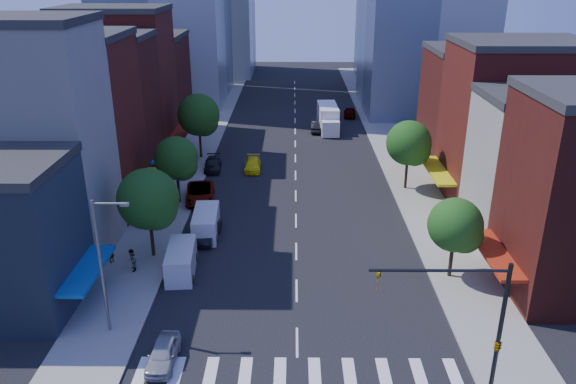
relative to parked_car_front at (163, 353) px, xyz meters
The scene contains 31 objects.
ground 8.16m from the parked_car_front, 14.23° to the left, with size 220.00×220.00×0.00m, color black.
sidewalk_left 42.26m from the parked_car_front, 96.27° to the left, with size 5.00×120.00×0.15m, color gray.
sidewalk_right 46.69m from the parked_car_front, 64.11° to the left, with size 5.00×120.00×0.15m, color gray.
crosswalk 7.98m from the parked_car_front, ahead, with size 19.00×3.00×0.01m, color silver.
bldg_left_1 20.92m from the parked_car_front, 133.13° to the left, with size 12.00×8.00×18.00m, color silver.
bldg_left_2 27.06m from the parked_car_front, 120.24° to the left, with size 12.00×9.00×16.00m, color maroon.
bldg_left_3 34.35m from the parked_car_front, 112.93° to the left, with size 12.00×8.00×15.00m, color #4C1813.
bldg_left_4 42.35m from the parked_car_front, 108.37° to the left, with size 12.00×9.00×17.00m, color maroon.
bldg_left_5 51.06m from the parked_car_front, 104.98° to the left, with size 12.00×10.00×13.00m, color #4C1813.
bldg_right_1 33.94m from the parked_car_front, 30.48° to the left, with size 12.00×8.00×12.00m, color silver.
bldg_right_2 39.46m from the parked_car_front, 41.99° to the left, with size 12.00×10.00×15.00m, color maroon.
bldg_right_3 46.52m from the parked_car_front, 51.26° to the left, with size 12.00×10.00×13.00m, color #4C1813.
traffic_signal 18.34m from the parked_car_front, ahead, with size 7.24×2.24×8.00m.
streetlight 6.76m from the parked_car_front, 142.57° to the left, with size 2.25×0.25×9.00m.
tree_left_near 14.02m from the parked_car_front, 104.99° to the left, with size 4.80×4.80×7.30m.
tree_left_mid 24.48m from the parked_car_front, 98.23° to the left, with size 4.20×4.20×6.65m.
tree_left_far 38.35m from the parked_car_front, 95.21° to the left, with size 5.00×5.00×7.75m.
tree_right_near 22.20m from the parked_car_front, 26.93° to the left, with size 4.00×4.00×6.20m.
tree_right_far 34.34m from the parked_car_front, 55.02° to the left, with size 4.60×4.60×7.20m.
parked_car_front is the anchor object (origin of this frame).
parked_car_second 16.10m from the parked_car_front, 88.63° to the left, with size 1.46×4.18×1.38m, color black.
parked_car_third 24.63m from the parked_car_front, 93.76° to the left, with size 2.72×5.90×1.64m, color #999999.
parked_car_rear 33.85m from the parked_car_front, 92.73° to the left, with size 1.86×4.57×1.33m, color black.
cargo_van_near 10.39m from the parked_car_front, 94.76° to the left, with size 2.37×5.10×2.11m.
cargo_van_far 16.96m from the parked_car_front, 89.77° to the left, with size 2.35×5.23×2.18m.
taxi 33.95m from the parked_car_front, 84.95° to the left, with size 1.79×4.41×1.28m, color #FFF10D.
traffic_car_oncoming 51.25m from the parked_car_front, 77.64° to the left, with size 1.58×4.53×1.49m, color black.
traffic_car_far 60.67m from the parked_car_front, 74.33° to the left, with size 1.76×4.38×1.49m, color #999999.
box_truck 52.36m from the parked_car_front, 76.13° to the left, with size 2.91×8.66×3.45m.
pedestrian_near 13.54m from the parked_car_front, 119.25° to the left, with size 0.57×0.37×1.55m, color #999999.
pedestrian_far 11.46m from the parked_car_front, 113.83° to the left, with size 0.87×0.68×1.79m, color #999999.
Camera 1 is at (-0.30, -28.90, 21.80)m, focal length 35.00 mm.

